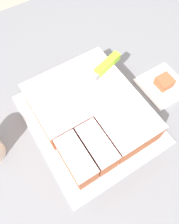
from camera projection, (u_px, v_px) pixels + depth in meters
The scene contains 7 objects.
ground_plane at pixel (94, 168), 1.50m from camera, with size 8.00×8.00×0.00m, color #9E9384.
countertop at pixel (96, 145), 1.09m from camera, with size 1.40×1.10×0.92m.
cake_board at pixel (90, 119), 0.65m from camera, with size 0.33×0.38×0.01m.
cake at pixel (90, 111), 0.61m from camera, with size 0.27×0.32×0.08m.
knife at pixel (101, 70), 0.61m from camera, with size 0.26×0.10×0.02m.
paper_napkin at pixel (163, 85), 0.70m from camera, with size 0.14×0.14×0.01m.
brownie at pixel (164, 82), 0.69m from camera, with size 0.05×0.05×0.03m.
Camera 1 is at (-0.22, -0.30, 1.50)m, focal length 35.00 mm.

